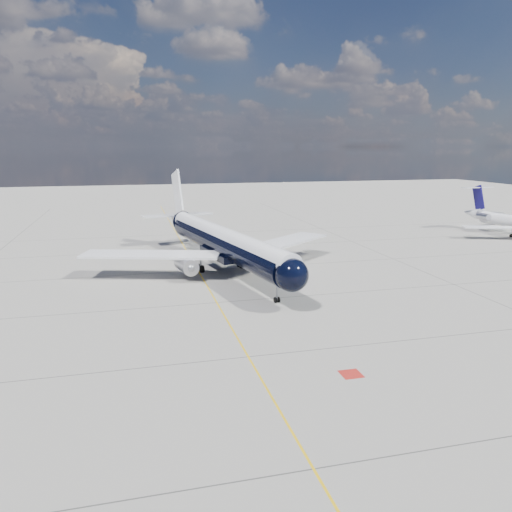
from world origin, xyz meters
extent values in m
plane|color=#99968E|center=(0.00, 30.00, 0.00)|extent=(320.00, 320.00, 0.00)
cube|color=#DEAC0B|center=(0.00, 25.00, 0.00)|extent=(0.16, 160.00, 0.01)
cube|color=maroon|center=(6.80, -10.00, 0.00)|extent=(1.60, 1.60, 0.01)
cylinder|color=black|center=(3.46, 23.40, 3.91)|extent=(10.29, 35.35, 3.53)
sphere|color=black|center=(7.05, 5.15, 3.91)|extent=(4.15, 4.15, 3.53)
cone|color=black|center=(-0.76, 44.84, 4.46)|extent=(4.72, 7.07, 3.53)
cylinder|color=white|center=(3.46, 23.40, 4.79)|extent=(9.89, 37.03, 2.76)
cube|color=black|center=(7.09, 4.97, 4.42)|extent=(2.41, 1.53, 0.51)
cube|color=white|center=(-6.39, 22.88, 3.07)|extent=(18.43, 9.63, 0.30)
cube|color=white|center=(12.77, 26.65, 3.07)|extent=(16.78, 14.87, 0.30)
cube|color=black|center=(3.46, 23.40, 2.60)|extent=(5.63, 9.88, 0.93)
cylinder|color=silver|center=(-2.11, 20.41, 2.00)|extent=(2.87, 4.60, 2.08)
cylinder|color=silver|center=(9.75, 22.74, 2.00)|extent=(2.87, 4.60, 2.08)
sphere|color=gray|center=(-1.74, 18.49, 2.00)|extent=(1.20, 1.20, 1.02)
sphere|color=gray|center=(10.12, 20.83, 2.00)|extent=(1.20, 1.20, 1.02)
cube|color=white|center=(-2.15, 20.59, 2.70)|extent=(0.78, 2.96, 1.02)
cube|color=white|center=(9.71, 22.92, 2.70)|extent=(0.78, 2.96, 1.02)
cube|color=white|center=(-0.67, 44.38, 9.21)|extent=(1.43, 5.84, 7.93)
cube|color=white|center=(-0.76, 44.84, 5.21)|extent=(12.44, 5.25, 0.20)
cylinder|color=gray|center=(6.42, 8.35, 1.16)|extent=(0.20, 0.20, 1.95)
cylinder|color=black|center=(6.24, 8.31, 0.33)|extent=(0.29, 0.67, 0.65)
cylinder|color=black|center=(6.60, 8.38, 0.33)|extent=(0.29, 0.67, 0.65)
cylinder|color=gray|center=(0.27, 24.19, 1.26)|extent=(0.28, 0.28, 1.77)
cylinder|color=gray|center=(6.11, 25.34, 1.26)|extent=(0.28, 0.28, 1.77)
cylinder|color=black|center=(0.37, 23.69, 0.51)|extent=(0.61, 1.08, 1.02)
cylinder|color=black|center=(0.17, 24.69, 0.51)|extent=(0.61, 1.08, 1.02)
cylinder|color=black|center=(6.21, 24.84, 0.51)|extent=(0.61, 1.08, 1.02)
cylinder|color=black|center=(6.01, 25.84, 0.51)|extent=(0.61, 1.08, 1.02)
cone|color=white|center=(61.34, 48.13, 3.12)|extent=(2.92, 4.71, 2.40)
cube|color=white|center=(56.58, 35.46, 2.23)|extent=(11.41, 6.67, 0.20)
cylinder|color=silver|center=(60.07, 43.05, 3.12)|extent=(1.67, 2.99, 1.34)
cylinder|color=silver|center=(63.78, 43.50, 3.12)|extent=(1.67, 2.99, 1.34)
cube|color=white|center=(60.51, 43.10, 3.12)|extent=(1.05, 1.52, 0.16)
cube|color=white|center=(63.34, 43.44, 3.12)|extent=(1.05, 1.52, 0.16)
cube|color=#0D0945|center=(61.50, 46.81, 6.45)|extent=(0.66, 3.74, 5.46)
cube|color=white|center=(61.43, 47.34, 8.59)|extent=(7.28, 2.62, 0.14)
cylinder|color=gray|center=(61.00, 35.99, 0.85)|extent=(0.20, 0.20, 1.51)
cylinder|color=black|center=(61.00, 35.99, 0.37)|extent=(0.37, 0.78, 0.75)
camera|label=1|loc=(-8.79, -42.04, 16.82)|focal=35.00mm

